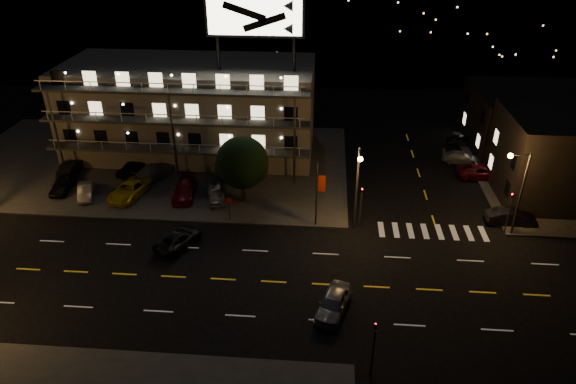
# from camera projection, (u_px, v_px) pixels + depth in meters

# --- Properties ---
(ground) EXTENTS (140.00, 140.00, 0.00)m
(ground) POSITION_uv_depth(u_px,v_px,m) (248.00, 280.00, 40.26)
(ground) COLOR black
(ground) RESTS_ON ground
(curb_nw) EXTENTS (44.00, 24.00, 0.15)m
(curb_nw) POSITION_uv_depth(u_px,v_px,m) (153.00, 163.00, 58.62)
(curb_nw) COLOR #323230
(curb_nw) RESTS_ON ground
(curb_ne) EXTENTS (16.00, 24.00, 0.15)m
(curb_ne) POSITION_uv_depth(u_px,v_px,m) (549.00, 177.00, 55.57)
(curb_ne) COLOR #323230
(curb_ne) RESTS_ON ground
(motel) EXTENTS (28.00, 13.80, 18.10)m
(motel) POSITION_uv_depth(u_px,v_px,m) (192.00, 108.00, 59.16)
(motel) COLOR gray
(motel) RESTS_ON ground
(side_bldg_front) EXTENTS (14.06, 10.00, 8.50)m
(side_bldg_front) POSITION_uv_depth(u_px,v_px,m) (575.00, 158.00, 50.06)
(side_bldg_front) COLOR black
(side_bldg_front) RESTS_ON ground
(side_bldg_back) EXTENTS (14.06, 12.00, 7.00)m
(side_bldg_back) POSITION_uv_depth(u_px,v_px,m) (532.00, 120.00, 60.88)
(side_bldg_back) COLOR black
(side_bldg_back) RESTS_ON ground
(streetlight_nc) EXTENTS (0.44, 1.92, 8.00)m
(streetlight_nc) POSITION_uv_depth(u_px,v_px,m) (357.00, 182.00, 44.17)
(streetlight_nc) COLOR #2D2D30
(streetlight_nc) RESTS_ON ground
(streetlight_ne) EXTENTS (1.92, 0.44, 8.00)m
(streetlight_ne) POSITION_uv_depth(u_px,v_px,m) (519.00, 186.00, 43.55)
(streetlight_ne) COLOR #2D2D30
(streetlight_ne) RESTS_ON ground
(signal_nw) EXTENTS (0.20, 0.27, 4.60)m
(signal_nw) POSITION_uv_depth(u_px,v_px,m) (361.00, 203.00, 45.79)
(signal_nw) COLOR #2D2D30
(signal_nw) RESTS_ON ground
(signal_sw) EXTENTS (0.20, 0.27, 4.60)m
(signal_sw) POSITION_uv_depth(u_px,v_px,m) (374.00, 344.00, 30.98)
(signal_sw) COLOR #2D2D30
(signal_sw) RESTS_ON ground
(signal_ne) EXTENTS (0.27, 0.20, 4.60)m
(signal_ne) POSITION_uv_depth(u_px,v_px,m) (510.00, 208.00, 44.89)
(signal_ne) COLOR #2D2D30
(signal_ne) RESTS_ON ground
(banner_north) EXTENTS (0.83, 0.16, 6.40)m
(banner_north) POSITION_uv_depth(u_px,v_px,m) (317.00, 193.00, 45.56)
(banner_north) COLOR #2D2D30
(banner_north) RESTS_ON ground
(stop_sign) EXTENTS (0.91, 0.11, 2.61)m
(stop_sign) POSITION_uv_depth(u_px,v_px,m) (229.00, 205.00, 47.10)
(stop_sign) COLOR #2D2D30
(stop_sign) RESTS_ON ground
(tree) EXTENTS (5.29, 5.09, 6.66)m
(tree) POSITION_uv_depth(u_px,v_px,m) (242.00, 164.00, 49.17)
(tree) COLOR black
(tree) RESTS_ON curb_nw
(lot_car_0) EXTENTS (1.91, 4.18, 1.39)m
(lot_car_0) POSITION_uv_depth(u_px,v_px,m) (63.00, 185.00, 52.40)
(lot_car_0) COLOR black
(lot_car_0) RESTS_ON curb_nw
(lot_car_1) EXTENTS (2.55, 4.04, 1.26)m
(lot_car_1) POSITION_uv_depth(u_px,v_px,m) (85.00, 191.00, 51.28)
(lot_car_1) COLOR gray
(lot_car_1) RESTS_ON curb_nw
(lot_car_2) EXTENTS (3.68, 5.75, 1.48)m
(lot_car_2) POSITION_uv_depth(u_px,v_px,m) (130.00, 190.00, 51.32)
(lot_car_2) COLOR gold
(lot_car_2) RESTS_ON curb_nw
(lot_car_3) EXTENTS (2.50, 5.20, 1.46)m
(lot_car_3) POSITION_uv_depth(u_px,v_px,m) (185.00, 190.00, 51.36)
(lot_car_3) COLOR #5B0D14
(lot_car_3) RESTS_ON curb_nw
(lot_car_4) EXTENTS (2.85, 4.55, 1.45)m
(lot_car_4) POSITION_uv_depth(u_px,v_px,m) (216.00, 193.00, 50.73)
(lot_car_4) COLOR gray
(lot_car_4) RESTS_ON curb_nw
(lot_car_5) EXTENTS (1.59, 4.37, 1.43)m
(lot_car_5) POSITION_uv_depth(u_px,v_px,m) (72.00, 167.00, 55.95)
(lot_car_5) COLOR black
(lot_car_5) RESTS_ON curb_nw
(lot_car_6) EXTENTS (2.70, 4.86, 1.29)m
(lot_car_6) POSITION_uv_depth(u_px,v_px,m) (133.00, 167.00, 56.02)
(lot_car_6) COLOR black
(lot_car_6) RESTS_ON curb_nw
(lot_car_7) EXTENTS (4.01, 5.60, 1.51)m
(lot_car_7) POSITION_uv_depth(u_px,v_px,m) (155.00, 171.00, 55.06)
(lot_car_7) COLOR gray
(lot_car_7) RESTS_ON curb_nw
(lot_car_8) EXTENTS (3.08, 4.30, 1.36)m
(lot_car_8) POSITION_uv_depth(u_px,v_px,m) (223.00, 169.00, 55.47)
(lot_car_8) COLOR black
(lot_car_8) RESTS_ON curb_nw
(lot_car_9) EXTENTS (3.04, 4.34, 1.36)m
(lot_car_9) POSITION_uv_depth(u_px,v_px,m) (239.00, 172.00, 54.98)
(lot_car_9) COLOR #5B0D14
(lot_car_9) RESTS_ON curb_nw
(side_car_0) EXTENTS (4.51, 1.65, 1.48)m
(side_car_0) POSITION_uv_depth(u_px,v_px,m) (511.00, 217.00, 47.07)
(side_car_0) COLOR black
(side_car_0) RESTS_ON ground
(side_car_1) EXTENTS (5.31, 2.51, 1.47)m
(side_car_1) POSITION_uv_depth(u_px,v_px,m) (482.00, 172.00, 55.22)
(side_car_1) COLOR #5B0D14
(side_car_1) RESTS_ON ground
(side_car_2) EXTENTS (4.73, 2.66, 1.29)m
(side_car_2) POSITION_uv_depth(u_px,v_px,m) (462.00, 158.00, 58.48)
(side_car_2) COLOR gray
(side_car_2) RESTS_ON ground
(side_car_3) EXTENTS (3.92, 1.76, 1.31)m
(side_car_3) POSITION_uv_depth(u_px,v_px,m) (463.00, 140.00, 62.86)
(side_car_3) COLOR black
(side_car_3) RESTS_ON ground
(road_car_east) EXTENTS (3.03, 4.86, 1.54)m
(road_car_east) POSITION_uv_depth(u_px,v_px,m) (333.00, 303.00, 36.83)
(road_car_east) COLOR gray
(road_car_east) RESTS_ON ground
(road_car_west) EXTENTS (3.97, 5.23, 1.32)m
(road_car_west) POSITION_uv_depth(u_px,v_px,m) (179.00, 239.00, 44.12)
(road_car_west) COLOR black
(road_car_west) RESTS_ON ground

